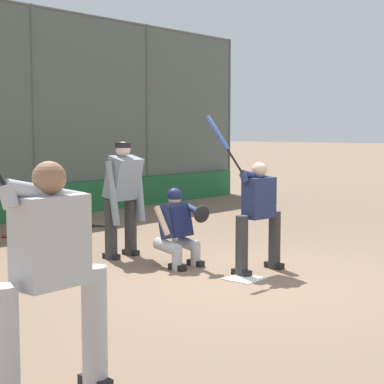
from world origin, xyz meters
The scene contains 10 objects.
ground_plane centered at (0.00, 0.00, 0.00)m, with size 160.00×160.00×0.00m, color #7A604C.
home_plate_marker centered at (0.00, 0.00, 0.01)m, with size 0.43×0.43×0.01m, color white.
batter_at_plate centered at (-0.45, -0.11, 0.81)m, with size 0.93×0.73×2.11m.
catcher_behind_plate centered at (-0.03, -1.15, 0.57)m, with size 0.58×0.69×1.10m.
umpire_home centered at (0.03, -2.21, 0.93)m, with size 0.71×0.42×1.73m.
batter_on_deck centered at (3.94, 1.17, 0.93)m, with size 1.07×0.61×2.26m.
spare_bat_near_backstop centered at (-1.59, -4.98, 0.03)m, with size 0.35×0.84×0.07m.
spare_bat_by_padding centered at (0.05, -3.78, 0.03)m, with size 0.75×0.41×0.07m.
spare_bat_third_base_side centered at (-0.02, -4.89, 0.03)m, with size 0.68×0.65×0.07m.
fielding_glove_on_dirt centered at (1.45, -2.03, 0.06)m, with size 0.33×0.25×0.12m.
Camera 1 is at (6.60, 4.70, 1.91)m, focal length 60.00 mm.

